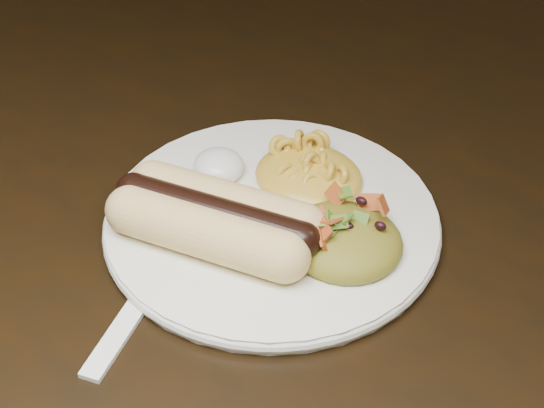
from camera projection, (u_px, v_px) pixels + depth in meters
The scene contains 7 objects.
table at pixel (405, 327), 0.68m from camera, with size 1.60×0.90×0.75m.
plate at pixel (272, 221), 0.63m from camera, with size 0.25×0.25×0.01m, color white.
hotdog at pixel (215, 218), 0.60m from camera, with size 0.14×0.09×0.04m.
mac_and_cheese at pixel (309, 164), 0.65m from camera, with size 0.09×0.08×0.03m, color gold.
sour_cream at pixel (218, 162), 0.66m from camera, with size 0.04×0.04×0.02m, color white.
taco_salad at pixel (345, 232), 0.59m from camera, with size 0.09×0.08×0.04m.
fork at pixel (126, 323), 0.56m from camera, with size 0.02×0.13×0.00m, color white.
Camera 1 is at (0.17, -0.44, 1.17)m, focal length 55.00 mm.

